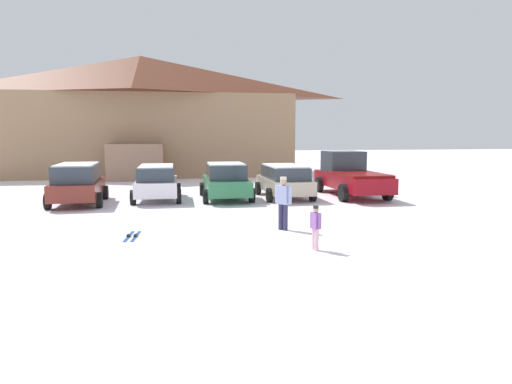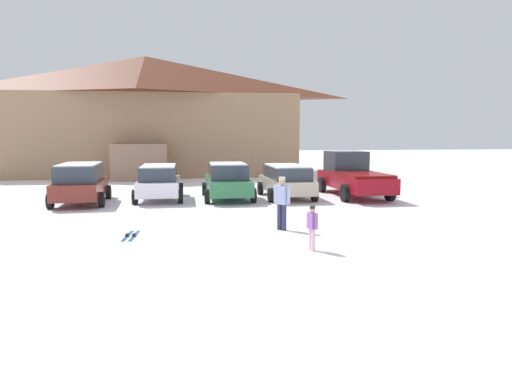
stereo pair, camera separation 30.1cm
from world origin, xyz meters
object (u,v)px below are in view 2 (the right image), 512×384
(skier_adult_in_blue_parka, at_px, (282,200))
(skier_child_in_purple_jacket, at_px, (312,225))
(pair_of_skis, at_px, (131,236))
(parked_white_suv, at_px, (159,181))
(ski_lodge, at_px, (147,115))
(parked_green_coupe, at_px, (228,181))
(parked_maroon_van, at_px, (81,182))
(parked_beige_suv, at_px, (286,180))
(pickup_truck, at_px, (352,175))

(skier_adult_in_blue_parka, height_order, skier_child_in_purple_jacket, skier_adult_in_blue_parka)
(skier_child_in_purple_jacket, relative_size, pair_of_skis, 0.82)
(parked_white_suv, bearing_deg, skier_child_in_purple_jacket, -66.83)
(ski_lodge, height_order, parked_green_coupe, ski_lodge)
(parked_maroon_van, distance_m, pair_of_skis, 7.64)
(parked_beige_suv, relative_size, skier_adult_in_blue_parka, 2.64)
(parked_green_coupe, bearing_deg, parked_beige_suv, -1.98)
(parked_white_suv, bearing_deg, parked_green_coupe, -2.53)
(parked_beige_suv, distance_m, skier_adult_in_blue_parka, 7.45)
(parked_maroon_van, xyz_separation_m, pickup_truck, (12.58, 0.69, 0.06))
(parked_beige_suv, xyz_separation_m, skier_child_in_purple_jacket, (-1.58, -9.87, -0.20))
(pair_of_skis, bearing_deg, ski_lodge, 92.76)
(pickup_truck, relative_size, skier_adult_in_blue_parka, 3.55)
(parked_maroon_van, relative_size, skier_adult_in_blue_parka, 2.55)
(skier_adult_in_blue_parka, height_order, pair_of_skis, skier_adult_in_blue_parka)
(pickup_truck, bearing_deg, parked_maroon_van, -176.85)
(parked_maroon_van, xyz_separation_m, skier_child_in_purple_jacket, (7.62, -9.49, -0.28))
(parked_maroon_van, bearing_deg, skier_adult_in_blue_parka, -42.76)
(parked_white_suv, xyz_separation_m, parked_beige_suv, (5.91, -0.23, -0.02))
(parked_white_suv, relative_size, parked_beige_suv, 0.93)
(parked_maroon_van, relative_size, parked_green_coupe, 0.92)
(ski_lodge, height_order, parked_white_suv, ski_lodge)
(parked_maroon_van, bearing_deg, pair_of_skis, -68.04)
(parked_white_suv, bearing_deg, skier_adult_in_blue_parka, -61.17)
(pickup_truck, xyz_separation_m, skier_adult_in_blue_parka, (-5.17, -7.54, -0.05))
(pair_of_skis, bearing_deg, skier_adult_in_blue_parka, 2.29)
(pickup_truck, bearing_deg, parked_beige_suv, -174.73)
(parked_maroon_van, bearing_deg, ski_lodge, 83.46)
(parked_white_suv, height_order, skier_child_in_purple_jacket, parked_white_suv)
(ski_lodge, distance_m, pickup_truck, 18.54)
(skier_child_in_purple_jacket, distance_m, pair_of_skis, 5.42)
(pickup_truck, height_order, skier_adult_in_blue_parka, pickup_truck)
(pickup_truck, relative_size, skier_child_in_purple_jacket, 5.09)
(parked_beige_suv, relative_size, pickup_truck, 0.74)
(ski_lodge, bearing_deg, skier_child_in_purple_jacket, -76.70)
(parked_maroon_van, bearing_deg, pickup_truck, 3.15)
(parked_green_coupe, distance_m, pair_of_skis, 8.37)
(parked_green_coupe, xyz_separation_m, skier_adult_in_blue_parka, (0.98, -7.33, 0.09))
(parked_beige_suv, bearing_deg, skier_adult_in_blue_parka, -103.97)
(skier_child_in_purple_jacket, bearing_deg, skier_adult_in_blue_parka, 94.66)
(skier_child_in_purple_jacket, bearing_deg, pair_of_skis, 152.84)
(parked_maroon_van, xyz_separation_m, parked_beige_suv, (9.21, 0.38, -0.08))
(parked_green_coupe, bearing_deg, pair_of_skis, -115.58)
(parked_green_coupe, distance_m, skier_child_in_purple_jacket, 10.04)
(pickup_truck, bearing_deg, skier_adult_in_blue_parka, -124.45)
(ski_lodge, height_order, pickup_truck, ski_lodge)
(parked_green_coupe, relative_size, skier_child_in_purple_jacket, 3.97)
(parked_green_coupe, relative_size, pickup_truck, 0.78)
(pair_of_skis, bearing_deg, parked_white_suv, 86.54)
(ski_lodge, xyz_separation_m, skier_adult_in_blue_parka, (5.65, -22.18, -3.54))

